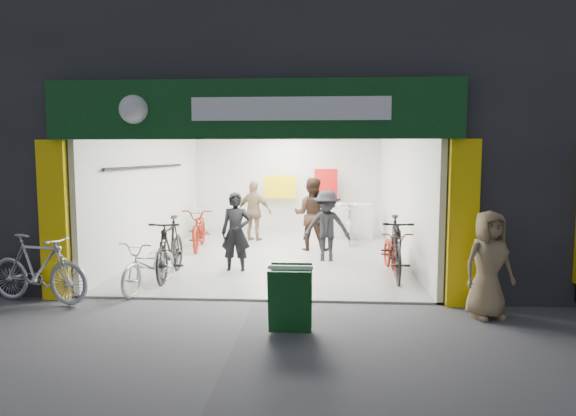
# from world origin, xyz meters

# --- Properties ---
(ground) EXTENTS (60.00, 60.00, 0.00)m
(ground) POSITION_xyz_m (0.00, 0.00, 0.00)
(ground) COLOR #56565B
(ground) RESTS_ON ground
(building) EXTENTS (17.00, 10.27, 8.00)m
(building) POSITION_xyz_m (0.91, 4.99, 4.31)
(building) COLOR #232326
(building) RESTS_ON ground
(bike_left_front) EXTENTS (0.93, 1.81, 0.91)m
(bike_left_front) POSITION_xyz_m (-1.90, 0.60, 0.45)
(bike_left_front) COLOR silver
(bike_left_front) RESTS_ON ground
(bike_left_midfront) EXTENTS (0.65, 2.00, 1.19)m
(bike_left_midfront) POSITION_xyz_m (-1.80, 1.44, 0.59)
(bike_left_midfront) COLOR black
(bike_left_midfront) RESTS_ON ground
(bike_left_midback) EXTENTS (0.93, 2.07, 1.05)m
(bike_left_midback) POSITION_xyz_m (-1.97, 4.52, 0.53)
(bike_left_midback) COLOR maroon
(bike_left_midback) RESTS_ON ground
(bike_left_back) EXTENTS (0.76, 1.73, 1.01)m
(bike_left_back) POSITION_xyz_m (-2.47, 6.70, 0.50)
(bike_left_back) COLOR silver
(bike_left_back) RESTS_ON ground
(bike_right_front) EXTENTS (0.69, 2.02, 1.20)m
(bike_right_front) POSITION_xyz_m (2.50, 1.73, 0.60)
(bike_right_front) COLOR black
(bike_right_front) RESTS_ON ground
(bike_right_mid) EXTENTS (0.68, 1.71, 0.88)m
(bike_right_mid) POSITION_xyz_m (2.50, 2.15, 0.44)
(bike_right_mid) COLOR maroon
(bike_right_mid) RESTS_ON ground
(bike_right_back) EXTENTS (0.55, 1.91, 1.15)m
(bike_right_back) POSITION_xyz_m (1.80, 5.74, 0.57)
(bike_right_back) COLOR #A8A7AC
(bike_right_back) RESTS_ON ground
(parked_bike) EXTENTS (1.92, 0.93, 1.11)m
(parked_bike) POSITION_xyz_m (-3.41, -0.30, 0.56)
(parked_bike) COLOR silver
(parked_bike) RESTS_ON ground
(customer_a) EXTENTS (0.60, 0.41, 1.62)m
(customer_a) POSITION_xyz_m (-0.63, 2.05, 0.81)
(customer_a) COLOR black
(customer_a) RESTS_ON ground
(customer_b) EXTENTS (0.97, 0.81, 1.82)m
(customer_b) POSITION_xyz_m (0.83, 4.48, 0.91)
(customer_b) COLOR #332117
(customer_b) RESTS_ON ground
(customer_c) EXTENTS (1.04, 0.60, 1.60)m
(customer_c) POSITION_xyz_m (1.20, 3.13, 0.80)
(customer_c) COLOR black
(customer_c) RESTS_ON ground
(customer_d) EXTENTS (1.05, 0.67, 1.67)m
(customer_d) POSITION_xyz_m (-0.75, 5.73, 0.83)
(customer_d) COLOR #856B4D
(customer_d) RESTS_ON ground
(pedestrian_near) EXTENTS (0.88, 0.71, 1.57)m
(pedestrian_near) POSITION_xyz_m (3.49, -0.59, 0.78)
(pedestrian_near) COLOR #87724E
(pedestrian_near) RESTS_ON ground
(sandwich_board) EXTENTS (0.59, 0.58, 0.88)m
(sandwich_board) POSITION_xyz_m (0.68, -1.41, 0.48)
(sandwich_board) COLOR #104318
(sandwich_board) RESTS_ON ground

